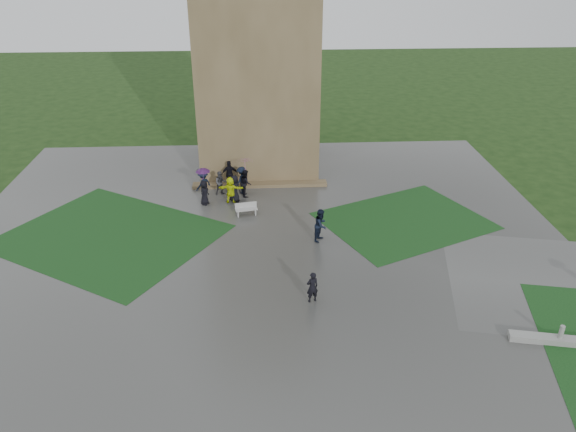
{
  "coord_description": "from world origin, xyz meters",
  "views": [
    {
      "loc": [
        0.06,
        -24.1,
        15.23
      ],
      "look_at": [
        1.53,
        3.66,
        1.2
      ],
      "focal_mm": 35.0,
      "sensor_mm": 36.0,
      "label": 1
    }
  ],
  "objects_px": {
    "tower": "(256,37)",
    "bench": "(246,209)",
    "pedestrian_mid": "(321,225)",
    "pedestrian_near": "(312,287)"
  },
  "relations": [
    {
      "from": "pedestrian_near",
      "to": "pedestrian_mid",
      "type": "bearing_deg",
      "value": -118.8
    },
    {
      "from": "pedestrian_mid",
      "to": "pedestrian_near",
      "type": "distance_m",
      "value": 5.86
    },
    {
      "from": "tower",
      "to": "bench",
      "type": "height_order",
      "value": "tower"
    },
    {
      "from": "pedestrian_mid",
      "to": "pedestrian_near",
      "type": "xyz_separation_m",
      "value": [
        -1.0,
        -5.77,
        -0.16
      ]
    },
    {
      "from": "tower",
      "to": "bench",
      "type": "bearing_deg",
      "value": -95.6
    },
    {
      "from": "pedestrian_mid",
      "to": "pedestrian_near",
      "type": "height_order",
      "value": "pedestrian_mid"
    },
    {
      "from": "pedestrian_near",
      "to": "tower",
      "type": "bearing_deg",
      "value": -101.61
    },
    {
      "from": "bench",
      "to": "pedestrian_mid",
      "type": "xyz_separation_m",
      "value": [
        4.15,
        -3.33,
        0.54
      ]
    },
    {
      "from": "pedestrian_mid",
      "to": "pedestrian_near",
      "type": "relative_size",
      "value": 1.2
    },
    {
      "from": "tower",
      "to": "bench",
      "type": "relative_size",
      "value": 13.12
    }
  ]
}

